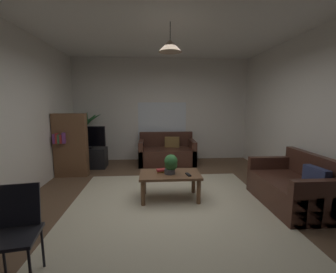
{
  "coord_description": "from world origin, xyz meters",
  "views": [
    {
      "loc": [
        -0.26,
        -3.53,
        1.62
      ],
      "look_at": [
        0.0,
        0.3,
        1.05
      ],
      "focal_mm": 24.07,
      "sensor_mm": 36.0,
      "label": 1
    }
  ],
  "objects": [
    {
      "name": "pendant_lamp",
      "position": [
        0.02,
        0.12,
        2.5
      ],
      "size": [
        0.37,
        0.37,
        0.44
      ],
      "color": "black"
    },
    {
      "name": "remote_on_table_0",
      "position": [
        0.31,
        0.01,
        0.46
      ],
      "size": [
        0.08,
        0.17,
        0.02
      ],
      "primitive_type": "cube",
      "rotation": [
        0.0,
        0.0,
        0.21
      ],
      "color": "black",
      "rests_on": "coffee_table"
    },
    {
      "name": "ceiling",
      "position": [
        0.0,
        0.0,
        2.86
      ],
      "size": [
        4.88,
        5.76,
        0.02
      ],
      "primitive_type": "cube",
      "color": "white"
    },
    {
      "name": "tv_stand",
      "position": [
        -1.89,
        2.13,
        0.25
      ],
      "size": [
        0.9,
        0.44,
        0.5
      ],
      "primitive_type": "cube",
      "color": "black",
      "rests_on": "ground"
    },
    {
      "name": "book_on_table_1",
      "position": [
        -0.13,
        0.2,
        0.49
      ],
      "size": [
        0.17,
        0.14,
        0.03
      ],
      "primitive_type": "cube",
      "rotation": [
        0.0,
        0.0,
        0.23
      ],
      "color": "#B22D2D",
      "rests_on": "coffee_table"
    },
    {
      "name": "wall_left",
      "position": [
        -2.47,
        0.0,
        1.43
      ],
      "size": [
        0.06,
        5.76,
        2.85
      ],
      "primitive_type": "cube",
      "color": "silver",
      "rests_on": "ground"
    },
    {
      "name": "bookshelf_corner",
      "position": [
        -2.08,
        1.49,
        0.71
      ],
      "size": [
        0.7,
        0.31,
        1.4
      ],
      "color": "brown",
      "rests_on": "ground"
    },
    {
      "name": "potted_plant_on_table",
      "position": [
        0.03,
        0.1,
        0.62
      ],
      "size": [
        0.22,
        0.25,
        0.33
      ],
      "color": "#4C4C51",
      "rests_on": "coffee_table"
    },
    {
      "name": "coffee_table",
      "position": [
        0.02,
        0.12,
        0.37
      ],
      "size": [
        1.02,
        0.58,
        0.45
      ],
      "color": "brown",
      "rests_on": "ground"
    },
    {
      "name": "floor",
      "position": [
        0.0,
        0.0,
        -0.01
      ],
      "size": [
        4.88,
        5.76,
        0.02
      ],
      "primitive_type": "cube",
      "color": "brown",
      "rests_on": "ground"
    },
    {
      "name": "rug",
      "position": [
        0.0,
        -0.2,
        0.0
      ],
      "size": [
        3.17,
        3.17,
        0.01
      ],
      "primitive_type": "cube",
      "color": "beige",
      "rests_on": "ground"
    },
    {
      "name": "potted_palm_corner",
      "position": [
        -2.04,
        2.62,
        0.65
      ],
      "size": [
        0.81,
        0.8,
        1.45
      ],
      "color": "brown",
      "rests_on": "ground"
    },
    {
      "name": "book_on_table_0",
      "position": [
        -0.11,
        0.21,
        0.46
      ],
      "size": [
        0.16,
        0.11,
        0.03
      ],
      "primitive_type": "cube",
      "rotation": [
        0.0,
        0.0,
        0.04
      ],
      "color": "gold",
      "rests_on": "coffee_table"
    },
    {
      "name": "tv",
      "position": [
        -1.89,
        2.11,
        0.78
      ],
      "size": [
        0.89,
        0.16,
        0.55
      ],
      "color": "black",
      "rests_on": "tv_stand"
    },
    {
      "name": "couch_right_side",
      "position": [
        1.96,
        -0.27,
        0.28
      ],
      "size": [
        0.84,
        1.38,
        0.82
      ],
      "rotation": [
        0.0,
        0.0,
        -1.57
      ],
      "color": "#47281E",
      "rests_on": "ground"
    },
    {
      "name": "wall_back",
      "position": [
        0.0,
        2.91,
        1.43
      ],
      "size": [
        5.0,
        0.06,
        2.85
      ],
      "primitive_type": "cube",
      "color": "silver",
      "rests_on": "ground"
    },
    {
      "name": "wall_right",
      "position": [
        2.47,
        0.0,
        1.43
      ],
      "size": [
        0.06,
        5.76,
        2.85
      ],
      "primitive_type": "cube",
      "color": "silver",
      "rests_on": "ground"
    },
    {
      "name": "folding_chair",
      "position": [
        -1.51,
        -1.55,
        0.51
      ],
      "size": [
        0.46,
        0.48,
        0.87
      ],
      "color": "black",
      "rests_on": "ground"
    },
    {
      "name": "couch_under_window",
      "position": [
        0.12,
        2.4,
        0.28
      ],
      "size": [
        1.48,
        0.84,
        0.82
      ],
      "color": "#47281E",
      "rests_on": "ground"
    },
    {
      "name": "window_pane",
      "position": [
        0.01,
        2.88,
        1.11
      ],
      "size": [
        1.36,
        0.01,
        1.06
      ],
      "primitive_type": "cube",
      "color": "white"
    }
  ]
}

